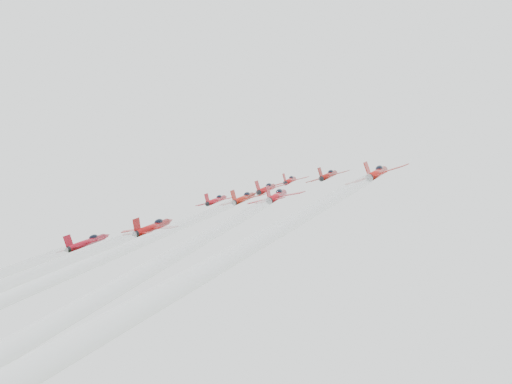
% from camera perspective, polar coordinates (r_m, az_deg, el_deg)
% --- Properties ---
extents(jet_lead, '(9.44, 11.89, 8.24)m').
position_cam_1_polar(jet_lead, '(148.37, 3.06, 1.05)').
color(jet_lead, '#AE1011').
extents(jet_row2_left, '(9.61, 12.10, 8.39)m').
position_cam_1_polar(jet_row2_left, '(145.98, -3.53, -0.71)').
color(jet_row2_left, '#B1101C').
extents(jet_row2_center, '(10.60, 13.35, 9.26)m').
position_cam_1_polar(jet_row2_center, '(137.61, 0.97, 0.30)').
color(jet_row2_center, '#B01014').
extents(jet_row2_right, '(9.39, 11.82, 8.20)m').
position_cam_1_polar(jet_row2_right, '(128.68, 6.48, 1.50)').
color(jet_row2_right, maroon).
extents(jet_center, '(9.98, 91.26, 60.74)m').
position_cam_1_polar(jet_center, '(83.17, -14.51, -5.72)').
color(jet_center, '#A91B10').
extents(jet_rear_right, '(9.97, 91.17, 60.67)m').
position_cam_1_polar(jet_rear_right, '(63.60, -13.64, -6.98)').
color(jet_rear_right, '#AE101B').
extents(jet_rear_farright, '(10.29, 94.17, 62.67)m').
position_cam_1_polar(jet_rear_farright, '(52.99, -0.38, -4.75)').
color(jet_rear_farright, '#B11610').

